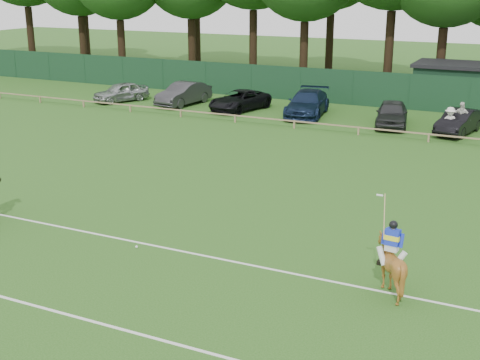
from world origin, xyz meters
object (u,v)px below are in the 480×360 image
Objects in this scene: horse_chestnut at (390,266)px; utility_shed at (475,85)px; spectator_left at (450,122)px; suv_black at (240,100)px; estate_black at (459,122)px; sedan_navy at (307,103)px; sedan_grey at (184,94)px; spectator_mid at (461,119)px; sedan_silver at (121,92)px; hatch_grey at (392,114)px; polo_ball at (137,247)px.

utility_shed is (-1.15, 30.91, 0.72)m from horse_chestnut.
suv_black is at bearing 174.53° from spectator_left.
horse_chestnut is at bearing -75.40° from estate_black.
sedan_grey is at bearing 172.23° from sedan_navy.
utility_shed reaches higher than sedan_navy.
sedan_navy is 2.90× the size of spectator_mid.
utility_shed is at bearing 45.39° from sedan_silver.
utility_shed reaches higher than horse_chestnut.
suv_black is 14.39m from spectator_left.
spectator_mid is at bearing 9.20° from suv_black.
estate_black is (19.21, -1.01, -0.09)m from sedan_grey.
hatch_grey is 3.81m from spectator_left.
sedan_silver is 9.42m from suv_black.
spectator_mid is at bearing 49.80° from spectator_left.
utility_shed reaches higher than estate_black.
utility_shed reaches higher than spectator_left.
polo_ball is at bearing -96.44° from estate_black.
spectator_left reaches higher than estate_black.
utility_shed is at bearing 30.14° from sedan_grey.
suv_black is (4.53, -0.10, -0.11)m from sedan_grey.
sedan_silver is 0.74× the size of sedan_navy.
suv_black is at bearing 29.34° from sedan_silver.
sedan_silver is 23.69m from spectator_left.
spectator_left reaches higher than sedan_grey.
hatch_grey is (20.06, 0.20, 0.07)m from sedan_silver.
horse_chestnut reaches higher than suv_black.
sedan_silver is at bearing -168.28° from estate_black.
suv_black is at bearing 174.26° from sedan_navy.
utility_shed is at bearing 43.54° from suv_black.
suv_black is 24.27m from polo_ball.
sedan_grey is at bearing 166.81° from hatch_grey.
sedan_navy is at bearing 161.33° from hatch_grey.
sedan_grey is at bearing -41.46° from horse_chestnut.
spectator_left is at bearing 22.22° from sedan_silver.
suv_black is at bearing 5.68° from sedan_grey.
polo_ball is (-8.41, -0.51, -0.77)m from horse_chestnut.
suv_black is 1.14× the size of estate_black.
sedan_navy reaches higher than polo_ball.
hatch_grey is at bearing 162.88° from spectator_left.
hatch_grey is (5.80, -0.81, -0.03)m from sedan_navy.
suv_black is at bearing -179.55° from spectator_mid.
horse_chestnut is at bearing -16.49° from sedan_silver.
hatch_grey is 9.63m from utility_shed.
horse_chestnut is 0.84× the size of spectator_mid.
spectator_left is at bearing 71.74° from polo_ball.
spectator_left is 18.93× the size of polo_ball.
polo_ball is at bearing -56.25° from sedan_grey.
horse_chestnut reaches higher than polo_ball.
suv_black is 4.88m from sedan_navy.
hatch_grey is (15.20, -0.66, -0.02)m from sedan_grey.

